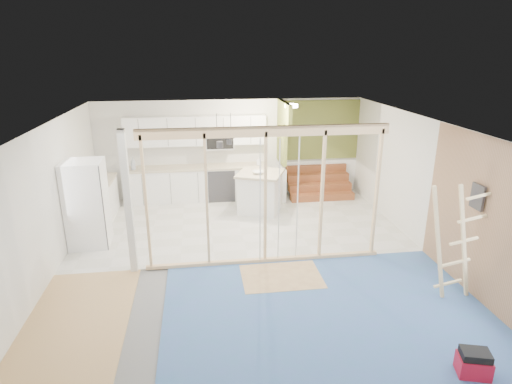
{
  "coord_description": "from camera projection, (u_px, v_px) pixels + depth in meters",
  "views": [
    {
      "loc": [
        -0.86,
        -7.16,
        3.85
      ],
      "look_at": [
        0.21,
        0.6,
        1.21
      ],
      "focal_mm": 30.0,
      "sensor_mm": 36.0,
      "label": 1
    }
  ],
  "objects": [
    {
      "name": "room",
      "position": [
        249.0,
        198.0,
        7.65
      ],
      "size": [
        7.01,
        8.01,
        2.61
      ],
      "color": "slate",
      "rests_on": "ground"
    },
    {
      "name": "floor_overlays",
      "position": [
        253.0,
        261.0,
        8.12
      ],
      "size": [
        7.0,
        8.0,
        0.03
      ],
      "color": "silver",
      "rests_on": "room"
    },
    {
      "name": "stud_frame",
      "position": [
        235.0,
        183.0,
        7.52
      ],
      "size": [
        4.66,
        0.14,
        2.6
      ],
      "color": "beige",
      "rests_on": "room"
    },
    {
      "name": "base_cabinets",
      "position": [
        170.0,
        188.0,
        10.86
      ],
      "size": [
        4.45,
        2.24,
        0.93
      ],
      "color": "white",
      "rests_on": "room"
    },
    {
      "name": "upper_cabinets",
      "position": [
        198.0,
        132.0,
        10.95
      ],
      "size": [
        3.6,
        0.41,
        0.85
      ],
      "color": "white",
      "rests_on": "room"
    },
    {
      "name": "green_partition",
      "position": [
        308.0,
        162.0,
        11.46
      ],
      "size": [
        2.25,
        1.51,
        2.6
      ],
      "color": "olive",
      "rests_on": "room"
    },
    {
      "name": "pot_rack",
      "position": [
        224.0,
        139.0,
        9.16
      ],
      "size": [
        0.52,
        0.52,
        0.72
      ],
      "color": "black",
      "rests_on": "room"
    },
    {
      "name": "sheathing_panel",
      "position": [
        502.0,
        233.0,
        6.22
      ],
      "size": [
        0.02,
        4.0,
        2.6
      ],
      "primitive_type": "cube",
      "color": "tan",
      "rests_on": "room"
    },
    {
      "name": "electrical_panel",
      "position": [
        478.0,
        197.0,
        6.67
      ],
      "size": [
        0.04,
        0.3,
        0.4
      ],
      "primitive_type": "cube",
      "color": "#3C3B41",
      "rests_on": "room"
    },
    {
      "name": "ceiling_light",
      "position": [
        291.0,
        106.0,
        10.25
      ],
      "size": [
        0.32,
        0.32,
        0.08
      ],
      "primitive_type": "cylinder",
      "color": "#FFEABF",
      "rests_on": "room"
    },
    {
      "name": "fridge",
      "position": [
        87.0,
        204.0,
        8.54
      ],
      "size": [
        0.8,
        0.77,
        1.78
      ],
      "rotation": [
        0.0,
        0.0,
        0.04
      ],
      "color": "white",
      "rests_on": "room"
    },
    {
      "name": "island",
      "position": [
        260.0,
        192.0,
        10.48
      ],
      "size": [
        1.34,
        1.34,
        1.0
      ],
      "rotation": [
        0.0,
        0.0,
        -0.4
      ],
      "color": "white",
      "rests_on": "room"
    },
    {
      "name": "bowl",
      "position": [
        258.0,
        172.0,
        10.21
      ],
      "size": [
        0.28,
        0.28,
        0.06
      ],
      "primitive_type": "imported",
      "rotation": [
        0.0,
        0.0,
        0.1
      ],
      "color": "white",
      "rests_on": "island"
    },
    {
      "name": "soap_bottle_a",
      "position": [
        133.0,
        164.0,
        10.75
      ],
      "size": [
        0.13,
        0.13,
        0.33
      ],
      "primitive_type": "imported",
      "rotation": [
        0.0,
        0.0,
        0.04
      ],
      "color": "#A3ABB6",
      "rests_on": "base_cabinets"
    },
    {
      "name": "soap_bottle_b",
      "position": [
        259.0,
        161.0,
        11.23
      ],
      "size": [
        0.11,
        0.11,
        0.21
      ],
      "primitive_type": "imported",
      "rotation": [
        0.0,
        0.0,
        -0.19
      ],
      "color": "white",
      "rests_on": "base_cabinets"
    },
    {
      "name": "toolbox",
      "position": [
        474.0,
        364.0,
        5.25
      ],
      "size": [
        0.44,
        0.38,
        0.36
      ],
      "rotation": [
        0.0,
        0.0,
        -0.28
      ],
      "color": "#A20F24",
      "rests_on": "room"
    },
    {
      "name": "ladder",
      "position": [
        454.0,
        243.0,
        6.63
      ],
      "size": [
        1.03,
        0.05,
        1.92
      ],
      "rotation": [
        0.0,
        0.0,
        -0.02
      ],
      "color": "beige",
      "rests_on": "room"
    }
  ]
}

